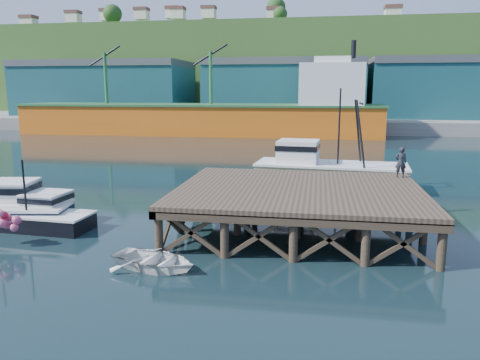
% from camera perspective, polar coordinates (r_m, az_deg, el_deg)
% --- Properties ---
extents(ground, '(300.00, 300.00, 0.00)m').
position_cam_1_polar(ground, '(24.78, -5.78, -5.27)').
color(ground, black).
rests_on(ground, ground).
extents(wharf, '(12.00, 10.00, 2.62)m').
position_cam_1_polar(wharf, '(23.30, 7.18, -1.42)').
color(wharf, brown).
rests_on(wharf, ground).
extents(far_quay, '(160.00, 40.00, 2.00)m').
position_cam_1_polar(far_quay, '(93.33, 5.60, 7.34)').
color(far_quay, gray).
rests_on(far_quay, ground).
extents(warehouse_left, '(32.00, 16.00, 9.00)m').
position_cam_1_polar(warehouse_left, '(97.16, -15.98, 10.37)').
color(warehouse_left, '#194D54').
rests_on(warehouse_left, far_quay).
extents(warehouse_mid, '(28.00, 16.00, 9.00)m').
position_cam_1_polar(warehouse_mid, '(88.16, 5.44, 10.71)').
color(warehouse_mid, '#194D54').
rests_on(warehouse_mid, far_quay).
extents(warehouse_right, '(30.00, 16.00, 9.00)m').
position_cam_1_polar(warehouse_right, '(91.06, 24.91, 9.76)').
color(warehouse_right, '#194D54').
rests_on(warehouse_right, far_quay).
extents(cargo_ship, '(55.50, 10.00, 13.75)m').
position_cam_1_polar(cargo_ship, '(72.55, -2.34, 8.17)').
color(cargo_ship, orange).
rests_on(cargo_ship, ground).
extents(hillside, '(220.00, 50.00, 22.00)m').
position_cam_1_polar(hillside, '(123.16, 6.68, 12.86)').
color(hillside, '#2D511E').
rests_on(hillside, ground).
extents(boat_navy, '(6.96, 4.16, 4.17)m').
position_cam_1_polar(boat_navy, '(27.17, -26.64, -3.12)').
color(boat_navy, black).
rests_on(boat_navy, ground).
extents(boat_black, '(5.95, 4.99, 3.60)m').
position_cam_1_polar(boat_black, '(25.91, -23.40, -3.90)').
color(boat_black, black).
rests_on(boat_black, ground).
extents(trawler, '(10.75, 4.70, 7.00)m').
position_cam_1_polar(trawler, '(33.53, 10.60, 1.42)').
color(trawler, '#CDC684').
rests_on(trawler, ground).
extents(dinghy, '(4.07, 3.37, 0.73)m').
position_cam_1_polar(dinghy, '(18.83, -10.41, -9.57)').
color(dinghy, white).
rests_on(dinghy, ground).
extents(dockworker, '(0.61, 0.40, 1.69)m').
position_cam_1_polar(dockworker, '(27.24, 19.01, 2.06)').
color(dockworker, black).
rests_on(dockworker, wharf).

